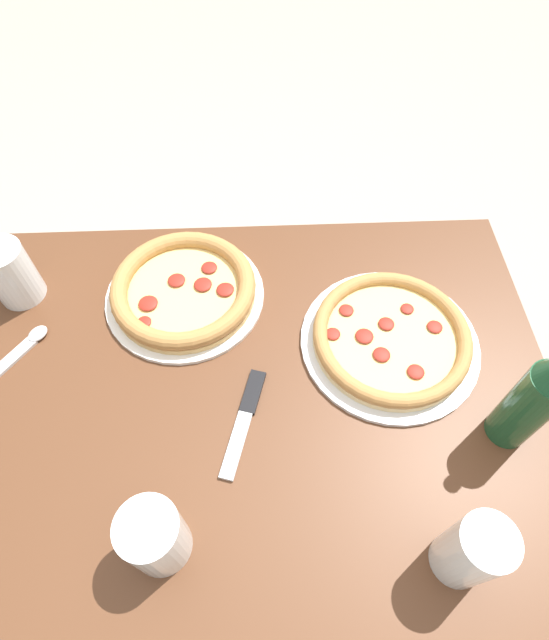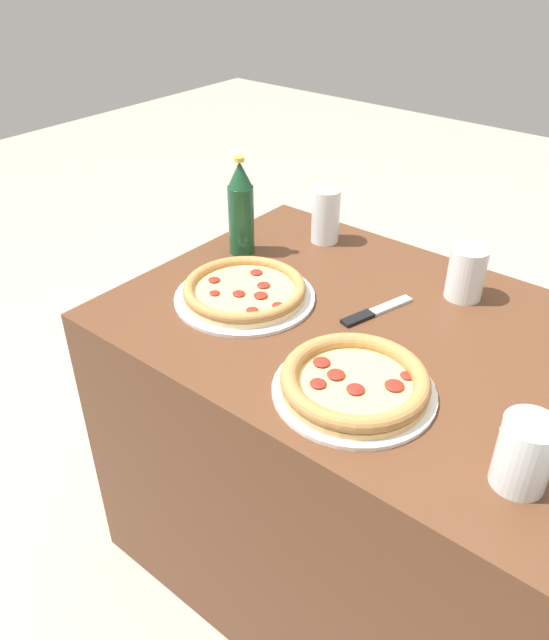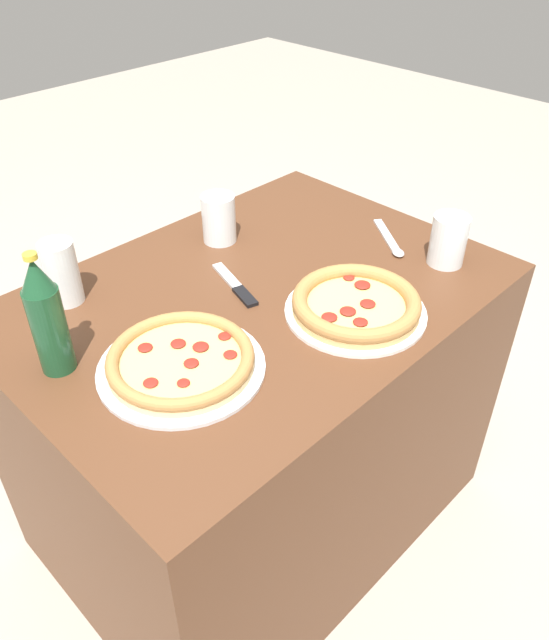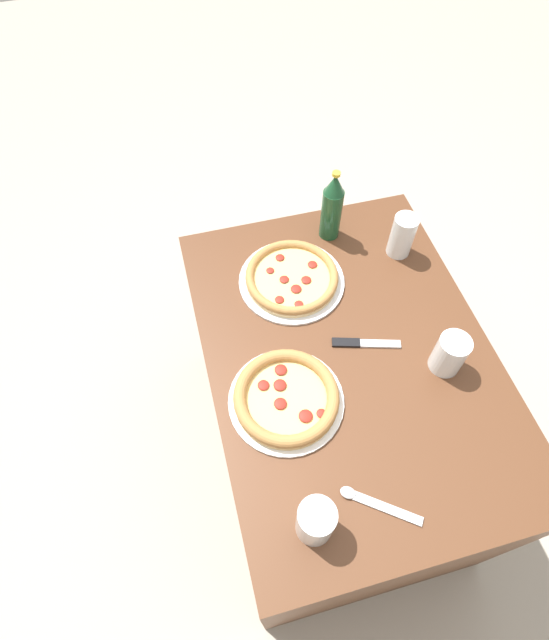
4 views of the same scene
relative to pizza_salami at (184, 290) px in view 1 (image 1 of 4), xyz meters
The scene contains 10 objects.
ground_plane 0.79m from the pizza_salami, 66.07° to the right, with size 8.00×8.00×0.00m, color #A89E8E.
table 0.45m from the pizza_salami, 66.07° to the right, with size 1.04×0.74×0.74m.
pizza_salami is the anchor object (origin of this frame).
pizza_margherita 0.37m from the pizza_salami, 17.94° to the right, with size 0.30×0.30×0.04m.
glass_cola 0.42m from the pizza_salami, 90.76° to the right, with size 0.08×0.08×0.11m.
glass_mango_juice 0.30m from the pizza_salami, behind, with size 0.08×0.08×0.11m.
glass_red_wine 0.59m from the pizza_salami, 49.76° to the right, with size 0.07×0.07×0.14m.
beer_bottle 0.58m from the pizza_salami, 28.68° to the right, with size 0.06×0.06×0.24m.
knife 0.26m from the pizza_salami, 65.89° to the right, with size 0.07×0.18×0.01m.
spoon 0.30m from the pizza_salami, 157.33° to the right, with size 0.13×0.16×0.01m.
Camera 1 is at (0.05, -0.35, 1.46)m, focal length 28.00 mm.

